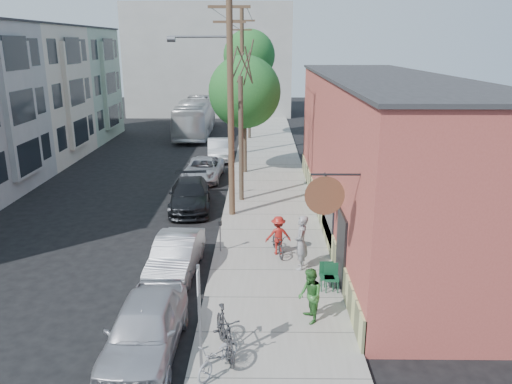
{
  "coord_description": "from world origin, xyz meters",
  "views": [
    {
      "loc": [
        3.82,
        -16.21,
        7.9
      ],
      "look_at": [
        3.58,
        5.14,
        1.5
      ],
      "focal_mm": 35.0,
      "sensor_mm": 36.0,
      "label": 1
    }
  ],
  "objects_px": {
    "parked_bike_a": "(225,332)",
    "parking_meter_far": "(232,179)",
    "tree_leafy_far": "(249,56)",
    "patio_chair_b": "(332,278)",
    "patron_green": "(310,296)",
    "cyclist": "(278,235)",
    "car_2": "(190,195)",
    "patron_grey": "(301,242)",
    "car_4": "(219,149)",
    "sign_post": "(199,308)",
    "utility_pole_near": "(229,102)",
    "car_0": "(145,328)",
    "bus": "(196,117)",
    "car_3": "(203,169)",
    "tree_bare": "(241,140)",
    "tree_leafy_mid": "(245,92)",
    "parked_bike_b": "(219,356)",
    "car_1": "(176,256)",
    "parking_meter_near": "(220,231)",
    "patio_chair_a": "(327,277)"
  },
  "relations": [
    {
      "from": "tree_bare",
      "to": "tree_leafy_far",
      "type": "distance_m",
      "value": 17.73
    },
    {
      "from": "sign_post",
      "to": "utility_pole_near",
      "type": "height_order",
      "value": "utility_pole_near"
    },
    {
      "from": "car_0",
      "to": "bus",
      "type": "relative_size",
      "value": 0.4
    },
    {
      "from": "tree_leafy_mid",
      "to": "patron_grey",
      "type": "relative_size",
      "value": 3.58
    },
    {
      "from": "parking_meter_far",
      "to": "cyclist",
      "type": "relative_size",
      "value": 0.82
    },
    {
      "from": "bus",
      "to": "tree_leafy_mid",
      "type": "bearing_deg",
      "value": -71.93
    },
    {
      "from": "car_2",
      "to": "sign_post",
      "type": "bearing_deg",
      "value": -86.83
    },
    {
      "from": "parking_meter_near",
      "to": "car_4",
      "type": "height_order",
      "value": "car_4"
    },
    {
      "from": "tree_leafy_far",
      "to": "patio_chair_a",
      "type": "xyz_separation_m",
      "value": [
        3.17,
        -27.07,
        -6.3
      ]
    },
    {
      "from": "patron_grey",
      "to": "parked_bike_a",
      "type": "xyz_separation_m",
      "value": [
        -2.33,
        -5.11,
        -0.39
      ]
    },
    {
      "from": "sign_post",
      "to": "car_2",
      "type": "xyz_separation_m",
      "value": [
        -2.06,
        12.9,
        -1.14
      ]
    },
    {
      "from": "patron_grey",
      "to": "car_2",
      "type": "distance_m",
      "value": 8.69
    },
    {
      "from": "cyclist",
      "to": "parked_bike_a",
      "type": "bearing_deg",
      "value": 68.07
    },
    {
      "from": "parking_meter_far",
      "to": "car_3",
      "type": "distance_m",
      "value": 4.06
    },
    {
      "from": "patron_grey",
      "to": "car_4",
      "type": "xyz_separation_m",
      "value": [
        -4.43,
        18.03,
        -0.43
      ]
    },
    {
      "from": "tree_leafy_far",
      "to": "car_0",
      "type": "distance_m",
      "value": 31.14
    },
    {
      "from": "parked_bike_b",
      "to": "car_2",
      "type": "distance_m",
      "value": 13.25
    },
    {
      "from": "tree_leafy_mid",
      "to": "bus",
      "type": "bearing_deg",
      "value": 109.18
    },
    {
      "from": "sign_post",
      "to": "patron_green",
      "type": "xyz_separation_m",
      "value": [
        2.87,
        2.22,
        -0.87
      ]
    },
    {
      "from": "tree_leafy_far",
      "to": "car_2",
      "type": "height_order",
      "value": "tree_leafy_far"
    },
    {
      "from": "patio_chair_a",
      "to": "car_0",
      "type": "bearing_deg",
      "value": -149.14
    },
    {
      "from": "parked_bike_b",
      "to": "car_4",
      "type": "height_order",
      "value": "car_4"
    },
    {
      "from": "tree_bare",
      "to": "car_2",
      "type": "height_order",
      "value": "tree_bare"
    },
    {
      "from": "cyclist",
      "to": "car_2",
      "type": "distance_m",
      "value": 7.2
    },
    {
      "from": "patio_chair_b",
      "to": "patron_green",
      "type": "distance_m",
      "value": 2.11
    },
    {
      "from": "utility_pole_near",
      "to": "car_0",
      "type": "relative_size",
      "value": 2.23
    },
    {
      "from": "patron_grey",
      "to": "car_4",
      "type": "relative_size",
      "value": 0.46
    },
    {
      "from": "patron_grey",
      "to": "sign_post",
      "type": "bearing_deg",
      "value": -17.85
    },
    {
      "from": "car_3",
      "to": "patron_grey",
      "type": "bearing_deg",
      "value": -66.57
    },
    {
      "from": "car_1",
      "to": "patio_chair_b",
      "type": "bearing_deg",
      "value": -13.01
    },
    {
      "from": "utility_pole_near",
      "to": "car_0",
      "type": "height_order",
      "value": "utility_pole_near"
    },
    {
      "from": "sign_post",
      "to": "patio_chair_b",
      "type": "bearing_deg",
      "value": 47.49
    },
    {
      "from": "parked_bike_a",
      "to": "car_1",
      "type": "distance_m",
      "value": 5.39
    },
    {
      "from": "tree_leafy_far",
      "to": "cyclist",
      "type": "xyz_separation_m",
      "value": [
        1.67,
        -24.23,
        -5.99
      ]
    },
    {
      "from": "cyclist",
      "to": "car_0",
      "type": "height_order",
      "value": "cyclist"
    },
    {
      "from": "tree_bare",
      "to": "patio_chair_b",
      "type": "relative_size",
      "value": 7.07
    },
    {
      "from": "bus",
      "to": "car_3",
      "type": "bearing_deg",
      "value": -82.22
    },
    {
      "from": "parked_bike_a",
      "to": "parking_meter_far",
      "type": "bearing_deg",
      "value": 76.25
    },
    {
      "from": "parked_bike_b",
      "to": "car_0",
      "type": "bearing_deg",
      "value": -172.13
    },
    {
      "from": "car_1",
      "to": "car_2",
      "type": "distance_m",
      "value": 7.3
    },
    {
      "from": "tree_leafy_mid",
      "to": "cyclist",
      "type": "bearing_deg",
      "value": -82.47
    },
    {
      "from": "parked_bike_b",
      "to": "car_1",
      "type": "bearing_deg",
      "value": 141.78
    },
    {
      "from": "utility_pole_near",
      "to": "tree_leafy_far",
      "type": "height_order",
      "value": "utility_pole_near"
    },
    {
      "from": "patio_chair_a",
      "to": "patron_grey",
      "type": "bearing_deg",
      "value": 112.74
    },
    {
      "from": "car_1",
      "to": "patron_green",
      "type": "bearing_deg",
      "value": -34.6
    },
    {
      "from": "car_0",
      "to": "parked_bike_a",
      "type": "bearing_deg",
      "value": -3.67
    },
    {
      "from": "patio_chair_a",
      "to": "parked_bike_b",
      "type": "bearing_deg",
      "value": -128.77
    },
    {
      "from": "tree_leafy_far",
      "to": "parked_bike_a",
      "type": "bearing_deg",
      "value": -89.81
    },
    {
      "from": "tree_bare",
      "to": "tree_leafy_far",
      "type": "xyz_separation_m",
      "value": [
        -0.0,
        17.35,
        3.63
      ]
    },
    {
      "from": "utility_pole_near",
      "to": "parked_bike_a",
      "type": "bearing_deg",
      "value": -87.34
    }
  ]
}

